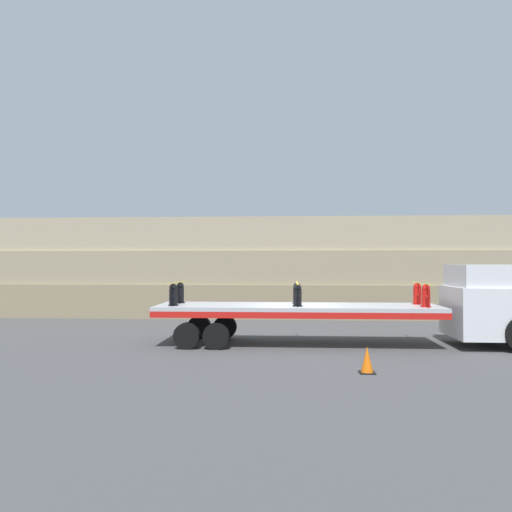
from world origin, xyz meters
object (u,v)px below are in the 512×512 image
at_px(fire_hydrant_red_near_2, 426,296).
at_px(traffic_cone, 367,360).
at_px(fire_hydrant_black_far_0, 180,293).
at_px(fire_hydrant_black_far_1, 297,294).
at_px(fire_hydrant_black_near_1, 298,296).
at_px(flatbed_trailer, 279,312).
at_px(fire_hydrant_black_near_0, 173,295).
at_px(fire_hydrant_red_far_2, 417,294).
at_px(truck_cab, 493,305).

relative_size(fire_hydrant_red_near_2, traffic_cone, 1.10).
height_order(fire_hydrant_black_far_0, fire_hydrant_red_near_2, same).
bearing_deg(traffic_cone, fire_hydrant_black_far_1, 108.89).
bearing_deg(traffic_cone, fire_hydrant_black_near_1, 113.76).
xyz_separation_m(fire_hydrant_black_far_0, traffic_cone, (5.75, -4.81, -1.35)).
distance_m(flatbed_trailer, fire_hydrant_red_near_2, 4.80).
distance_m(fire_hydrant_black_near_0, fire_hydrant_red_near_2, 8.21).
xyz_separation_m(fire_hydrant_red_near_2, traffic_cone, (-2.46, -3.74, -1.35)).
distance_m(fire_hydrant_black_near_0, traffic_cone, 6.99).
bearing_deg(fire_hydrant_red_near_2, fire_hydrant_black_near_1, 180.00).
xyz_separation_m(fire_hydrant_black_near_0, fire_hydrant_black_far_0, (0.00, 1.07, 0.00)).
height_order(fire_hydrant_black_near_0, fire_hydrant_black_near_1, same).
xyz_separation_m(fire_hydrant_black_near_0, fire_hydrant_black_near_1, (4.11, 0.00, 0.00)).
bearing_deg(fire_hydrant_black_near_1, traffic_cone, -66.24).
bearing_deg(fire_hydrant_red_far_2, fire_hydrant_red_near_2, -90.00).
bearing_deg(fire_hydrant_black_near_1, fire_hydrant_red_far_2, 14.62).
height_order(truck_cab, fire_hydrant_red_near_2, truck_cab).
relative_size(truck_cab, fire_hydrant_black_near_0, 3.67).
xyz_separation_m(fire_hydrant_black_far_1, fire_hydrant_red_near_2, (4.11, -1.07, 0.00)).
distance_m(fire_hydrant_black_near_1, fire_hydrant_red_far_2, 4.24).
xyz_separation_m(fire_hydrant_red_near_2, fire_hydrant_red_far_2, (0.00, 1.07, 0.00)).
bearing_deg(truck_cab, fire_hydrant_black_near_1, -175.24).
bearing_deg(truck_cab, fire_hydrant_black_far_0, 177.09).
distance_m(fire_hydrant_red_near_2, fire_hydrant_red_far_2, 1.07).
relative_size(truck_cab, fire_hydrant_black_far_1, 3.67).
distance_m(fire_hydrant_black_near_0, fire_hydrant_black_far_0, 1.07).
relative_size(fire_hydrant_black_near_0, fire_hydrant_black_far_0, 1.00).
relative_size(fire_hydrant_red_far_2, traffic_cone, 1.10).
xyz_separation_m(fire_hydrant_black_near_1, fire_hydrant_red_far_2, (4.11, 1.07, 0.00)).
relative_size(fire_hydrant_black_far_1, traffic_cone, 1.10).
relative_size(truck_cab, fire_hydrant_black_near_1, 3.67).
distance_m(flatbed_trailer, traffic_cone, 4.90).
height_order(truck_cab, fire_hydrant_red_far_2, truck_cab).
bearing_deg(fire_hydrant_red_near_2, truck_cab, 13.00).
relative_size(fire_hydrant_black_near_0, fire_hydrant_black_far_1, 1.00).
distance_m(flatbed_trailer, fire_hydrant_black_far_1, 1.02).
height_order(fire_hydrant_black_far_1, fire_hydrant_red_near_2, same).
bearing_deg(fire_hydrant_black_far_1, fire_hydrant_black_far_0, 180.00).
bearing_deg(fire_hydrant_black_far_0, fire_hydrant_black_near_0, -90.00).
bearing_deg(fire_hydrant_black_far_0, fire_hydrant_black_far_1, 0.00).
xyz_separation_m(flatbed_trailer, fire_hydrant_red_far_2, (4.73, 0.54, 0.60)).
height_order(flatbed_trailer, fire_hydrant_black_far_1, fire_hydrant_black_far_1).
bearing_deg(fire_hydrant_black_far_0, traffic_cone, -39.91).
height_order(truck_cab, fire_hydrant_black_near_1, truck_cab).
distance_m(fire_hydrant_black_near_1, fire_hydrant_black_far_1, 1.07).
xyz_separation_m(flatbed_trailer, fire_hydrant_black_near_1, (0.63, -0.54, 0.60)).
height_order(fire_hydrant_black_near_0, traffic_cone, fire_hydrant_black_near_0).
xyz_separation_m(fire_hydrant_black_far_0, fire_hydrant_black_far_1, (4.11, 0.00, 0.00)).
distance_m(fire_hydrant_black_near_0, fire_hydrant_black_near_1, 4.11).
relative_size(fire_hydrant_black_near_1, fire_hydrant_red_far_2, 1.00).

